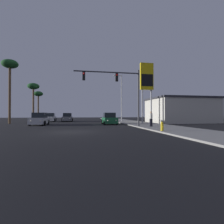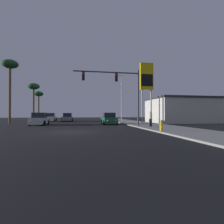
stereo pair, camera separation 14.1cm
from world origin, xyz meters
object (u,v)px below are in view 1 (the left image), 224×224
object	(u,v)px
palm_tree_mid	(33,88)
palm_tree_far	(38,95)
traffic_light_mast	(121,86)
car_green	(109,119)
palm_tree_near	(10,68)
car_white	(50,118)
car_silver	(40,119)
gas_station_sign	(147,80)
pedestrian_on_sidewalk	(151,118)
car_grey	(67,118)
fire_hydrant	(162,126)
street_lamp	(121,95)

from	to	relation	value
palm_tree_mid	palm_tree_far	bearing A→B (deg)	97.10
traffic_light_mast	palm_tree_far	distance (m)	33.51
palm_tree_far	palm_tree_mid	distance (m)	10.09
car_green	palm_tree_near	distance (m)	17.21
car_white	car_silver	distance (m)	10.91
car_green	gas_station_sign	world-z (taller)	gas_station_sign
traffic_light_mast	palm_tree_mid	bearing A→B (deg)	125.93
gas_station_sign	pedestrian_on_sidewalk	world-z (taller)	gas_station_sign
car_green	palm_tree_mid	xyz separation A→B (m)	(-13.90, 13.99, 6.17)
car_silver	palm_tree_mid	world-z (taller)	palm_tree_mid
pedestrian_on_sidewalk	palm_tree_mid	size ratio (longest dim) A/B	0.21
car_white	pedestrian_on_sidewalk	bearing A→B (deg)	125.59
car_white	car_green	xyz separation A→B (m)	(9.99, -10.86, 0.00)
car_green	gas_station_sign	xyz separation A→B (m)	(5.61, -0.40, 5.86)
car_grey	traffic_light_mast	distance (m)	18.22
car_green	palm_tree_far	xyz separation A→B (m)	(-15.14, 23.99, 5.74)
car_white	palm_tree_mid	distance (m)	7.94
car_silver	fire_hydrant	xyz separation A→B (m)	(12.05, -11.65, -0.27)
car_silver	fire_hydrant	distance (m)	16.76
traffic_light_mast	gas_station_sign	world-z (taller)	gas_station_sign
gas_station_sign	palm_tree_mid	distance (m)	24.25
fire_hydrant	car_silver	bearing A→B (deg)	135.97
traffic_light_mast	palm_tree_near	xyz separation A→B (m)	(-15.17, 9.66, 3.83)
gas_station_sign	palm_tree_near	world-z (taller)	palm_tree_near
car_white	fire_hydrant	world-z (taller)	car_white
palm_tree_far	palm_tree_mid	world-z (taller)	palm_tree_mid
palm_tree_far	palm_tree_near	size ratio (longest dim) A/B	0.76
palm_tree_far	palm_tree_mid	bearing A→B (deg)	-82.90
car_green	car_grey	size ratio (longest dim) A/B	1.00
car_white	palm_tree_mid	bearing A→B (deg)	-40.30
car_green	pedestrian_on_sidewalk	bearing A→B (deg)	117.55
street_lamp	palm_tree_far	world-z (taller)	street_lamp
pedestrian_on_sidewalk	palm_tree_far	xyz separation A→B (m)	(-18.65, 30.92, 5.47)
car_white	palm_tree_far	bearing A→B (deg)	-70.18
palm_tree_far	street_lamp	bearing A→B (deg)	-40.38
car_green	pedestrian_on_sidewalk	xyz separation A→B (m)	(3.51, -6.92, 0.27)
car_green	street_lamp	distance (m)	9.83
traffic_light_mast	street_lamp	xyz separation A→B (m)	(3.27, 13.70, 0.38)
car_grey	traffic_light_mast	bearing A→B (deg)	112.76
car_green	palm_tree_mid	distance (m)	20.66
gas_station_sign	fire_hydrant	world-z (taller)	gas_station_sign
traffic_light_mast	fire_hydrant	bearing A→B (deg)	-70.71
car_silver	street_lamp	bearing A→B (deg)	-146.88
car_grey	palm_tree_far	world-z (taller)	palm_tree_far
palm_tree_far	palm_tree_mid	size ratio (longest dim) A/B	0.94
traffic_light_mast	fire_hydrant	xyz separation A→B (m)	(2.10, -6.01, -4.25)
palm_tree_far	car_white	bearing A→B (deg)	-68.58
street_lamp	palm_tree_near	bearing A→B (deg)	-167.65
car_white	palm_tree_near	size ratio (longest dim) A/B	0.44
car_silver	palm_tree_mid	size ratio (longest dim) A/B	0.54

